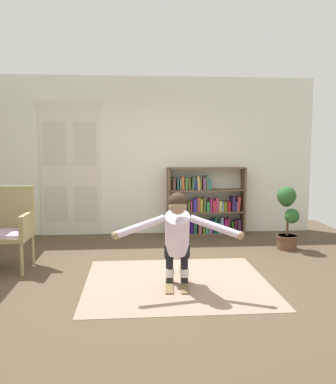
{
  "coord_description": "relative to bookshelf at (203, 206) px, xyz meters",
  "views": [
    {
      "loc": [
        -0.37,
        -5.1,
        1.66
      ],
      "look_at": [
        0.07,
        0.21,
        1.05
      ],
      "focal_mm": 38.56,
      "sensor_mm": 36.0,
      "label": 1
    }
  ],
  "objects": [
    {
      "name": "ground_plane",
      "position": [
        -0.9,
        -2.39,
        -0.53
      ],
      "size": [
        7.2,
        7.2,
        0.0
      ],
      "primitive_type": "plane",
      "color": "#4D3D2B"
    },
    {
      "name": "back_wall",
      "position": [
        -0.9,
        0.21,
        0.92
      ],
      "size": [
        6.0,
        0.1,
        2.9
      ],
      "primitive_type": "cube",
      "color": "silver",
      "rests_on": "ground"
    },
    {
      "name": "double_door",
      "position": [
        -2.43,
        0.15,
        0.7
      ],
      "size": [
        1.22,
        0.05,
        2.45
      ],
      "color": "beige",
      "rests_on": "ground"
    },
    {
      "name": "rug",
      "position": [
        -0.77,
        -2.68,
        -0.52
      ],
      "size": [
        2.2,
        1.98,
        0.01
      ],
      "primitive_type": "cube",
      "color": "gray",
      "rests_on": "ground"
    },
    {
      "name": "bookshelf",
      "position": [
        0.0,
        0.0,
        0.0
      ],
      "size": [
        1.45,
        0.3,
        1.24
      ],
      "color": "brown",
      "rests_on": "ground"
    },
    {
      "name": "wicker_chair",
      "position": [
        -2.96,
        -1.91,
        0.06
      ],
      "size": [
        0.61,
        0.61,
        1.1
      ],
      "color": "#9B8D5D",
      "rests_on": "ground"
    },
    {
      "name": "potted_plant",
      "position": [
        1.14,
        -1.23,
        0.03
      ],
      "size": [
        0.36,
        0.49,
        1.02
      ],
      "color": "brown",
      "rests_on": "ground"
    },
    {
      "name": "skis_pair",
      "position": [
        -0.77,
        -2.65,
        -0.5
      ],
      "size": [
        0.34,
        0.87,
        0.07
      ],
      "color": "brown",
      "rests_on": "rug"
    },
    {
      "name": "person_skier",
      "position": [
        -0.79,
        -2.88,
        0.14
      ],
      "size": [
        1.42,
        0.72,
        1.07
      ],
      "color": "white",
      "rests_on": "skis_pair"
    }
  ]
}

